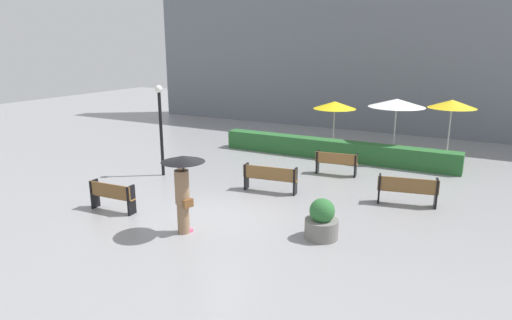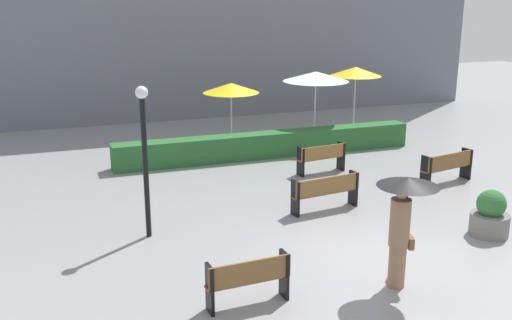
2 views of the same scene
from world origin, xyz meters
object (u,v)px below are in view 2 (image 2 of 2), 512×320
pedestrian_with_umbrella (403,213)px  patio_umbrella_yellow (231,88)px  bench_back_row (322,157)px  bench_near_left (249,278)px  bench_far_right (448,165)px  lamp_post (144,145)px  patio_umbrella_yellow_far (356,72)px  planter_pot (490,216)px  bench_mid_center (326,190)px  patio_umbrella_white (316,77)px

pedestrian_with_umbrella → patio_umbrella_yellow: (0.29, 11.49, 0.63)m
bench_back_row → bench_near_left: 8.39m
bench_far_right → lamp_post: size_ratio=0.53×
pedestrian_with_umbrella → patio_umbrella_yellow: size_ratio=0.94×
patio_umbrella_yellow → patio_umbrella_yellow_far: bearing=1.7°
bench_back_row → planter_pot: planter_pot is taller
bench_far_right → planter_pot: planter_pot is taller
bench_far_right → patio_umbrella_yellow_far: (0.54, 6.63, 1.92)m
bench_far_right → bench_back_row: bearing=144.4°
bench_mid_center → patio_umbrella_yellow: (-0.21, 7.35, 1.56)m
bench_near_left → lamp_post: 4.23m
bench_back_row → patio_umbrella_yellow_far: bearing=51.5°
bench_far_right → patio_umbrella_yellow: size_ratio=0.81×
pedestrian_with_umbrella → patio_umbrella_yellow: bearing=88.5°
patio_umbrella_white → bench_near_left: bearing=-120.6°
lamp_post → pedestrian_with_umbrella: bearing=-44.7°
planter_pot → patio_umbrella_yellow_far: (2.07, 10.20, 2.00)m
pedestrian_with_umbrella → planter_pot: (3.34, 1.44, -1.02)m
bench_back_row → lamp_post: lamp_post is taller
pedestrian_with_umbrella → patio_umbrella_yellow_far: bearing=65.1°
bench_near_left → patio_umbrella_yellow_far: (8.33, 11.37, 1.93)m
bench_near_left → lamp_post: size_ratio=0.45×
bench_mid_center → lamp_post: bearing=-178.3°
bench_far_right → bench_near_left: (-7.79, -4.74, -0.01)m
planter_pot → bench_near_left: bearing=-169.3°
pedestrian_with_umbrella → planter_pot: size_ratio=1.99×
bench_back_row → bench_far_right: bench_far_right is taller
lamp_post → patio_umbrella_white: lamp_post is taller
lamp_post → patio_umbrella_yellow_far: lamp_post is taller
pedestrian_with_umbrella → planter_pot: pedestrian_with_umbrella is taller
bench_mid_center → lamp_post: size_ratio=0.55×
planter_pot → lamp_post: lamp_post is taller
bench_mid_center → patio_umbrella_yellow_far: 9.17m
planter_pot → patio_umbrella_yellow: bearing=106.9°
pedestrian_with_umbrella → patio_umbrella_white: 11.29m
bench_back_row → bench_mid_center: bench_mid_center is taller
bench_near_left → planter_pot: planter_pot is taller
lamp_post → patio_umbrella_white: (7.34, 6.75, 0.32)m
bench_mid_center → patio_umbrella_white: (2.79, 6.62, 1.93)m
lamp_post → patio_umbrella_yellow: size_ratio=1.51×
pedestrian_with_umbrella → patio_umbrella_yellow_far: 12.87m
bench_mid_center → planter_pot: 3.91m
bench_back_row → patio_umbrella_yellow: 4.86m
bench_near_left → lamp_post: lamp_post is taller
patio_umbrella_yellow → patio_umbrella_white: patio_umbrella_white is taller
bench_far_right → bench_near_left: bearing=-148.7°
lamp_post → patio_umbrella_yellow: 8.65m
bench_mid_center → pedestrian_with_umbrella: 4.27m
bench_back_row → planter_pot: (1.48, -5.73, -0.06)m
bench_near_left → patio_umbrella_yellow: size_ratio=0.68×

